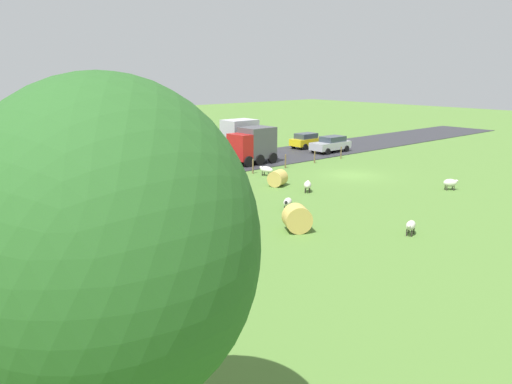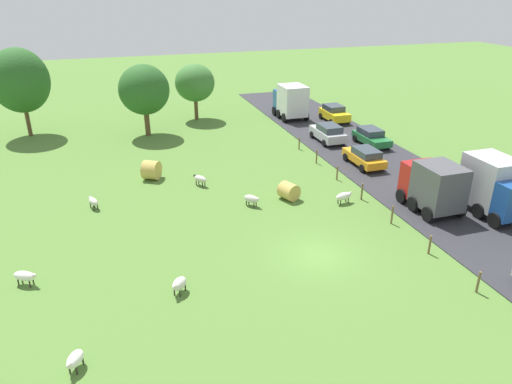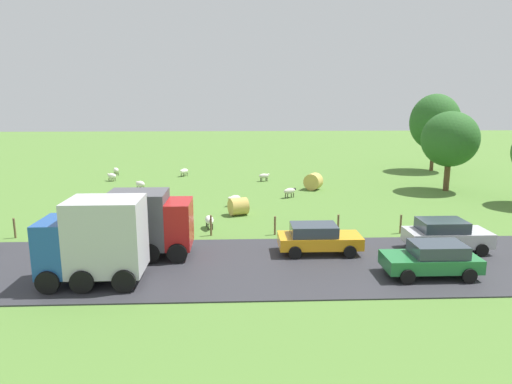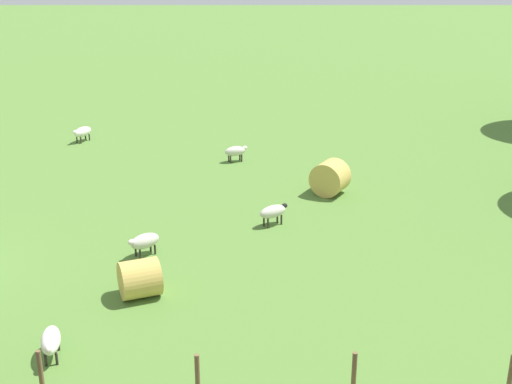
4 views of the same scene
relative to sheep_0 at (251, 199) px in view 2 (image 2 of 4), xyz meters
name	(u,v)px [view 2 (image 2 of 4)]	position (x,y,z in m)	size (l,w,h in m)	color
ground_plane	(318,255)	(1.61, -7.06, -0.52)	(160.00, 160.00, 0.00)	#517A33
road_strip	(480,226)	(12.47, -7.06, -0.49)	(8.00, 80.00, 0.06)	#2D2D33
sheep_0	(251,199)	(0.00, 0.00, 0.00)	(1.08, 1.15, 0.78)	beige
sheep_1	(200,179)	(-2.56, 4.41, 0.02)	(1.03, 1.20, 0.78)	beige
sheep_3	(75,359)	(-10.77, -11.85, -0.03)	(0.88, 1.07, 0.76)	white
sheep_4	(179,284)	(-6.16, -8.18, 0.01)	(1.03, 1.08, 0.81)	silver
sheep_5	(93,201)	(-10.02, 2.80, -0.01)	(0.80, 1.16, 0.75)	beige
sheep_6	(25,276)	(-13.27, -5.21, 0.00)	(1.26, 0.99, 0.77)	white
sheep_7	(344,196)	(6.03, -1.50, 0.01)	(1.33, 0.71, 0.78)	white
hay_bale_0	(289,191)	(2.77, 0.28, 0.07)	(1.17, 1.17, 1.17)	tan
hay_bale_1	(151,170)	(-5.79, 6.84, 0.19)	(1.43, 1.43, 1.13)	tan
tree_0	(144,90)	(-4.87, 18.23, 3.90)	(4.72, 4.72, 6.78)	brown
tree_1	(195,83)	(0.76, 22.53, 3.42)	(4.16, 4.16, 5.91)	brown
tree_2	(20,81)	(-15.77, 21.58, 4.79)	(5.29, 5.29, 8.30)	brown
fence_post_0	(478,282)	(7.50, -12.48, 0.06)	(0.12, 0.12, 1.15)	brown
fence_post_1	(430,245)	(7.50, -8.76, 0.04)	(0.12, 0.12, 1.12)	brown
fence_post_2	(392,215)	(7.50, -5.04, 0.08)	(0.12, 0.12, 1.20)	brown
fence_post_3	(362,191)	(7.50, -1.33, 0.08)	(0.12, 0.12, 1.21)	brown
fence_post_4	(337,173)	(7.50, 2.39, 0.03)	(0.12, 0.12, 1.10)	brown
fence_post_5	(317,157)	(7.50, 6.11, 0.06)	(0.12, 0.12, 1.17)	brown
fence_post_6	(299,143)	(7.50, 9.83, 0.04)	(0.12, 0.12, 1.12)	brown
truck_0	(433,185)	(10.91, -4.18, 1.26)	(2.65, 4.04, 3.26)	#B21919
truck_1	(291,101)	(10.59, 19.75, 1.42)	(2.81, 4.27, 3.62)	#1E4C99
truck_2	(495,186)	(14.24, -5.82, 1.43)	(2.64, 4.26, 3.65)	#1E4C99
car_0	(371,137)	(14.14, 8.86, 0.32)	(2.06, 4.12, 1.49)	#237238
car_1	(365,157)	(10.88, 4.31, 0.32)	(1.99, 4.19, 1.49)	orange
car_3	(328,133)	(10.84, 10.97, 0.39)	(2.12, 4.19, 1.64)	#B7B7BC
car_4	(334,113)	(14.56, 17.19, 0.40)	(2.16, 3.88, 1.67)	yellow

